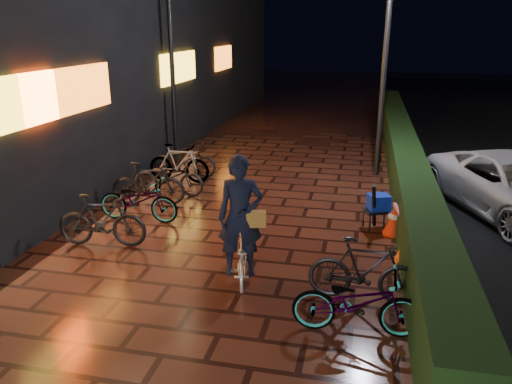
# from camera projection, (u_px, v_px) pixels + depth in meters

# --- Properties ---
(ground) EXTENTS (80.00, 80.00, 0.00)m
(ground) POSITION_uv_depth(u_px,v_px,m) (192.00, 308.00, 7.09)
(ground) COLOR #381911
(ground) RESTS_ON ground
(hedge) EXTENTS (0.70, 20.00, 1.00)m
(hedge) POSITION_uv_depth(u_px,v_px,m) (402.00, 153.00, 13.68)
(hedge) COLOR black
(hedge) RESTS_ON ground
(storefront_block) EXTENTS (12.09, 22.00, 9.00)m
(storefront_block) POSITION_uv_depth(u_px,v_px,m) (45.00, 6.00, 18.24)
(storefront_block) COLOR black
(storefront_block) RESTS_ON ground
(lamp_post_hedge) EXTENTS (0.51, 0.23, 5.36)m
(lamp_post_hedge) POSITION_uv_depth(u_px,v_px,m) (385.00, 62.00, 12.52)
(lamp_post_hedge) COLOR black
(lamp_post_hedge) RESTS_ON ground
(lamp_post_sf) EXTENTS (0.48, 0.14, 5.07)m
(lamp_post_sf) POSITION_uv_depth(u_px,v_px,m) (172.00, 64.00, 14.00)
(lamp_post_sf) COLOR black
(lamp_post_sf) RESTS_ON ground
(cyclist) EXTENTS (0.83, 1.49, 2.02)m
(cyclist) POSITION_uv_depth(u_px,v_px,m) (241.00, 235.00, 7.68)
(cyclist) COLOR silver
(cyclist) RESTS_ON ground
(traffic_barrier) EXTENTS (0.57, 1.53, 0.62)m
(traffic_barrier) POSITION_uv_depth(u_px,v_px,m) (401.00, 231.00, 8.95)
(traffic_barrier) COLOR #E95B0C
(traffic_barrier) RESTS_ON ground
(cart_assembly) EXTENTS (0.66, 0.71, 1.02)m
(cart_assembly) POSITION_uv_depth(u_px,v_px,m) (378.00, 204.00, 9.68)
(cart_assembly) COLOR black
(cart_assembly) RESTS_ON ground
(parked_bikes_storefront) EXTENTS (1.90, 5.19, 0.98)m
(parked_bikes_storefront) POSITION_uv_depth(u_px,v_px,m) (158.00, 181.00, 11.31)
(parked_bikes_storefront) COLOR black
(parked_bikes_storefront) RESTS_ON ground
(parked_bikes_hedge) EXTENTS (1.76, 1.42, 0.98)m
(parked_bikes_hedge) POSITION_uv_depth(u_px,v_px,m) (361.00, 287.00, 6.73)
(parked_bikes_hedge) COLOR black
(parked_bikes_hedge) RESTS_ON ground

